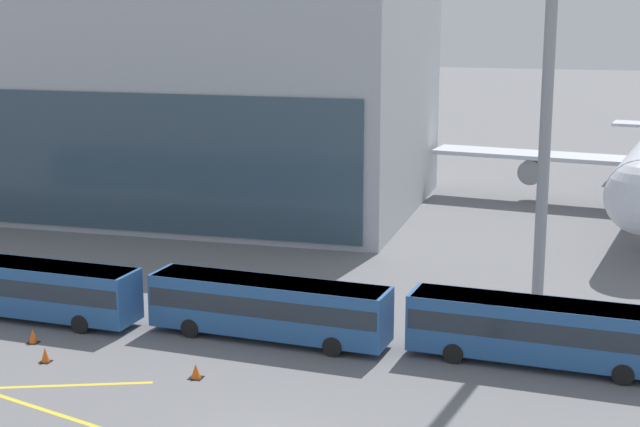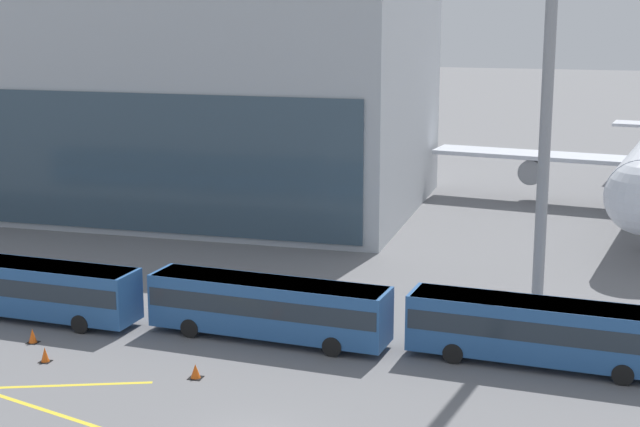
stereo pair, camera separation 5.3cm
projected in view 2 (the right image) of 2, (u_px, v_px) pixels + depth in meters
The scene contains 8 objects.
shuttle_bus_1 at pixel (29, 286), 53.32m from camera, with size 12.76×3.41×3.13m.
shuttle_bus_2 at pixel (268, 305), 50.03m from camera, with size 12.79×3.62×3.13m.
shuttle_bus_3 at pixel (541, 328), 46.44m from camera, with size 12.78×3.58×3.13m.
lane_stripe_1 at pixel (33, 406), 42.08m from camera, with size 8.82×0.25×0.01m, color yellow.
lane_stripe_2 at pixel (53, 386), 44.33m from camera, with size 8.91×0.25×0.01m, color yellow.
traffic_cone_0 at pixel (45, 355), 47.19m from camera, with size 0.54×0.54×0.73m.
traffic_cone_1 at pixel (33, 336), 49.81m from camera, with size 0.57×0.57×0.75m.
traffic_cone_2 at pixel (195, 371), 45.17m from camera, with size 0.63×0.63×0.69m.
Camera 2 is at (12.03, -33.43, 17.13)m, focal length 55.00 mm.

